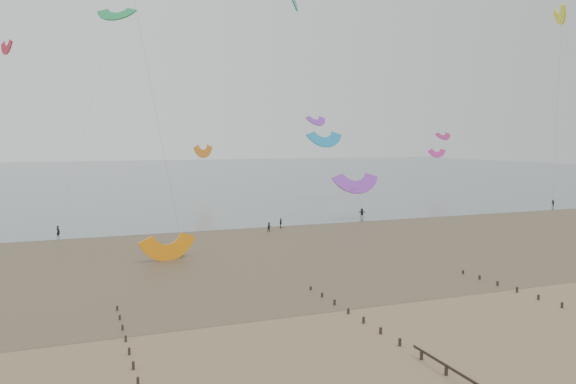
% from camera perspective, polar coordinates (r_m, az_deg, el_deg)
% --- Properties ---
extents(ground, '(500.00, 500.00, 0.00)m').
position_cam_1_polar(ground, '(43.15, 3.85, -14.37)').
color(ground, brown).
rests_on(ground, ground).
extents(sea_and_shore, '(500.00, 665.00, 0.03)m').
position_cam_1_polar(sea_and_shore, '(73.83, -10.53, -6.06)').
color(sea_and_shore, '#475654').
rests_on(sea_and_shore, ground).
extents(kitesurfer_lead, '(0.75, 0.75, 1.76)m').
position_cam_1_polar(kitesurfer_lead, '(90.06, -22.32, -3.74)').
color(kitesurfer_lead, black).
rests_on(kitesurfer_lead, ground).
extents(kitesurfers, '(114.56, 23.45, 1.71)m').
position_cam_1_polar(kitesurfers, '(94.13, 2.76, -3.00)').
color(kitesurfers, black).
rests_on(kitesurfers, ground).
extents(grounded_kite, '(7.19, 6.31, 3.34)m').
position_cam_1_polar(grounded_kite, '(69.64, -12.05, -6.79)').
color(grounded_kite, orange).
rests_on(grounded_kite, ground).
extents(kites_airborne, '(235.78, 118.44, 41.84)m').
position_cam_1_polar(kites_airborne, '(123.09, -20.65, 8.09)').
color(kites_airborne, blue).
rests_on(kites_airborne, ground).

